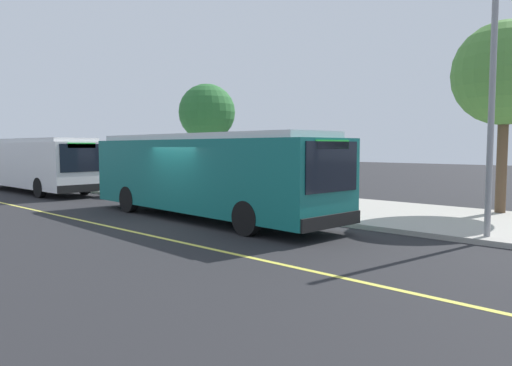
# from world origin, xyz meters

# --- Properties ---
(ground_plane) EXTENTS (120.00, 120.00, 0.00)m
(ground_plane) POSITION_xyz_m (0.00, 0.00, 0.00)
(ground_plane) COLOR #232326
(sidewalk_curb) EXTENTS (44.00, 6.40, 0.15)m
(sidewalk_curb) POSITION_xyz_m (0.00, 6.00, 0.07)
(sidewalk_curb) COLOR #A8A399
(sidewalk_curb) RESTS_ON ground_plane
(lane_stripe_center) EXTENTS (36.00, 0.14, 0.01)m
(lane_stripe_center) POSITION_xyz_m (0.00, -2.20, 0.00)
(lane_stripe_center) COLOR #E0D64C
(lane_stripe_center) RESTS_ON ground_plane
(transit_bus_main) EXTENTS (11.16, 3.16, 2.95)m
(transit_bus_main) POSITION_xyz_m (0.15, 1.01, 1.62)
(transit_bus_main) COLOR #146B66
(transit_bus_main) RESTS_ON ground_plane
(transit_bus_second) EXTENTS (11.29, 2.63, 2.95)m
(transit_bus_second) POSITION_xyz_m (-14.45, 1.05, 1.62)
(transit_bus_second) COLOR white
(transit_bus_second) RESTS_ON ground_plane
(bus_shelter) EXTENTS (2.90, 1.60, 2.48)m
(bus_shelter) POSITION_xyz_m (-2.18, 5.57, 1.92)
(bus_shelter) COLOR #333338
(bus_shelter) RESTS_ON sidewalk_curb
(waiting_bench) EXTENTS (1.60, 0.48, 0.95)m
(waiting_bench) POSITION_xyz_m (-1.91, 5.59, 0.63)
(waiting_bench) COLOR brown
(waiting_bench) RESTS_ON sidewalk_curb
(route_sign_post) EXTENTS (0.44, 0.08, 2.80)m
(route_sign_post) POSITION_xyz_m (0.49, 3.57, 1.96)
(route_sign_post) COLOR #333338
(route_sign_post) RESTS_ON sidewalk_curb
(pedestrian_commuter) EXTENTS (0.24, 0.40, 1.69)m
(pedestrian_commuter) POSITION_xyz_m (0.46, 4.18, 1.12)
(pedestrian_commuter) COLOR #282D47
(pedestrian_commuter) RESTS_ON sidewalk_curb
(street_tree_near_shelter) EXTENTS (3.64, 3.64, 6.77)m
(street_tree_near_shelter) POSITION_xyz_m (7.51, 8.56, 5.07)
(street_tree_near_shelter) COLOR brown
(street_tree_near_shelter) RESTS_ON sidewalk_curb
(street_tree_upstreet) EXTENTS (3.15, 3.15, 5.85)m
(street_tree_upstreet) POSITION_xyz_m (-7.62, 7.81, 4.39)
(street_tree_upstreet) COLOR brown
(street_tree_upstreet) RESTS_ON sidewalk_curb
(utility_pole) EXTENTS (0.16, 0.16, 6.40)m
(utility_pole) POSITION_xyz_m (8.70, 3.38, 3.35)
(utility_pole) COLOR gray
(utility_pole) RESTS_ON sidewalk_curb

